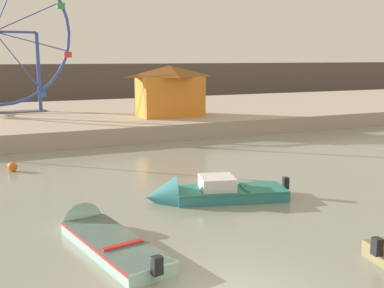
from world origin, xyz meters
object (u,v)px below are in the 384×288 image
at_px(mooring_buoy_orange, 13,167).
at_px(motorboat_teal_painted, 203,193).
at_px(motorboat_seafoam, 96,232).
at_px(carnival_booth_orange_canopy, 170,90).

bearing_deg(mooring_buoy_orange, motorboat_teal_painted, -50.81).
distance_m(motorboat_teal_painted, mooring_buoy_orange, 9.68).
height_order(motorboat_seafoam, motorboat_teal_painted, motorboat_teal_painted).
height_order(carnival_booth_orange_canopy, mooring_buoy_orange, carnival_booth_orange_canopy).
xyz_separation_m(motorboat_seafoam, motorboat_teal_painted, (4.36, 2.09, 0.07)).
distance_m(motorboat_seafoam, carnival_booth_orange_canopy, 20.71).
bearing_deg(motorboat_seafoam, motorboat_teal_painted, -76.08).
relative_size(motorboat_teal_painted, mooring_buoy_orange, 12.21).
xyz_separation_m(motorboat_teal_painted, carnival_booth_orange_canopy, (4.96, 16.22, 2.60)).
xyz_separation_m(motorboat_teal_painted, mooring_buoy_orange, (-6.11, 7.50, -0.05)).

